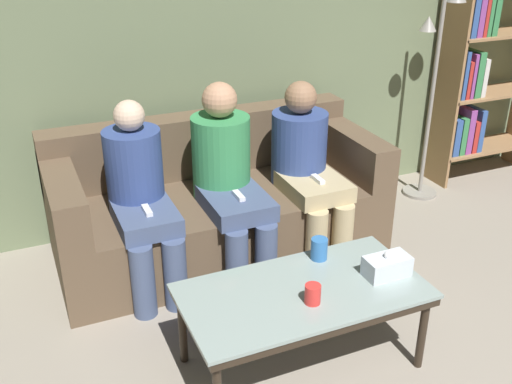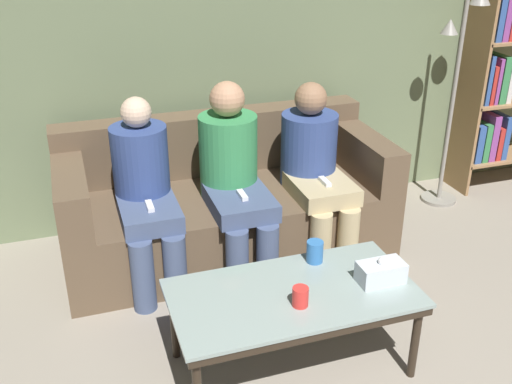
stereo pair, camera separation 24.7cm
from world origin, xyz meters
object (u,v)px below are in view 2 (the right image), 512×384
coffee_table (293,299)px  bookshelf (507,76)px  cup_near_left (315,252)px  seated_person_left_end (145,189)px  couch (225,203)px  seated_person_mid_right (315,165)px  seated_person_mid_left (233,173)px  standing_lamp (458,77)px  cup_near_right (300,297)px  tissue_box (381,272)px

coffee_table → bookshelf: bookshelf is taller
cup_near_left → seated_person_left_end: bearing=131.9°
couch → seated_person_mid_right: seated_person_mid_right is taller
coffee_table → seated_person_mid_right: (0.54, 1.00, 0.20)m
bookshelf → seated_person_mid_right: (-1.77, -0.49, -0.29)m
seated_person_mid_right → coffee_table: bearing=-118.1°
cup_near_left → seated_person_mid_left: (-0.19, 0.79, 0.12)m
standing_lamp → seated_person_mid_left: bearing=-168.5°
couch → coffee_table: 1.21m
standing_lamp → seated_person_mid_right: standing_lamp is taller
cup_near_right → seated_person_left_end: seated_person_left_end is taller
couch → seated_person_mid_right: (0.53, -0.21, 0.28)m
tissue_box → seated_person_left_end: size_ratio=0.20×
cup_near_right → coffee_table: bearing=84.7°
couch → seated_person_left_end: size_ratio=1.86×
standing_lamp → seated_person_left_end: (-2.27, -0.36, -0.37)m
seated_person_left_end → seated_person_mid_left: size_ratio=0.96×
cup_near_left → tissue_box: tissue_box is taller
coffee_table → seated_person_left_end: seated_person_left_end is taller
standing_lamp → seated_person_mid_left: 1.82m
coffee_table → tissue_box: 0.43m
bookshelf → seated_person_left_end: (-2.82, -0.50, -0.29)m
cup_near_left → tissue_box: (0.22, -0.26, -0.00)m
seated_person_mid_left → cup_near_left: bearing=-76.8°
cup_near_right → standing_lamp: standing_lamp is taller
cup_near_right → seated_person_mid_left: (0.02, 1.11, 0.13)m
seated_person_mid_right → cup_near_left: bearing=-113.2°
tissue_box → bookshelf: bearing=39.4°
couch → standing_lamp: size_ratio=1.30×
cup_near_left → seated_person_mid_left: seated_person_mid_left is taller
cup_near_right → tissue_box: size_ratio=0.42×
bookshelf → seated_person_mid_left: (-2.30, -0.50, -0.27)m
cup_near_right → seated_person_mid_left: 1.12m
seated_person_left_end → tissue_box: bearing=-48.4°
couch → bookshelf: 2.38m
standing_lamp → seated_person_left_end: size_ratio=1.43×
bookshelf → cup_near_right: bearing=-145.3°
tissue_box → seated_person_mid_left: 1.14m
tissue_box → cup_near_right: bearing=-172.7°
cup_near_left → cup_near_right: (-0.21, -0.32, -0.01)m
cup_near_right → seated_person_mid_left: bearing=88.9°
tissue_box → standing_lamp: bearing=46.4°
couch → standing_lamp: standing_lamp is taller
couch → tissue_box: (0.41, -1.26, 0.18)m
couch → cup_near_right: bearing=-90.9°
coffee_table → bookshelf: 2.79m
tissue_box → seated_person_mid_left: seated_person_mid_left is taller
seated_person_left_end → coffee_table: bearing=-62.8°
coffee_table → seated_person_mid_right: seated_person_mid_right is taller
coffee_table → standing_lamp: size_ratio=0.73×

